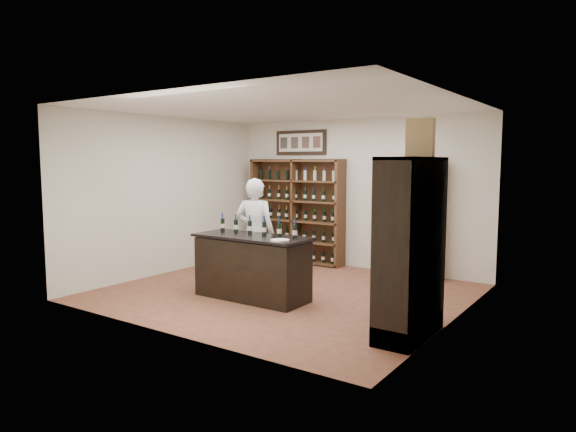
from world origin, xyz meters
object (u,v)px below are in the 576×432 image
object	(u,v)px
side_cabinet	(412,277)
wine_crate	(420,138)
counter_bottle_0	(223,225)
shopkeeper	(255,233)
tasting_counter	(252,267)
wine_shelf	(297,211)

from	to	relation	value
side_cabinet	wine_crate	world-z (taller)	wine_crate
counter_bottle_0	shopkeeper	bearing A→B (deg)	56.87
counter_bottle_0	side_cabinet	size ratio (longest dim) A/B	0.14
tasting_counter	wine_crate	world-z (taller)	wine_crate
side_cabinet	counter_bottle_0	bearing A→B (deg)	172.91
counter_bottle_0	tasting_counter	bearing A→B (deg)	-10.14
wine_crate	side_cabinet	bearing A→B (deg)	-86.46
tasting_counter	side_cabinet	xyz separation A→B (m)	(2.72, -0.30, 0.26)
shopkeeper	wine_crate	bearing A→B (deg)	146.57
side_cabinet	wine_crate	bearing A→B (deg)	97.99
counter_bottle_0	shopkeeper	size ratio (longest dim) A/B	0.16
shopkeeper	counter_bottle_0	bearing A→B (deg)	35.65
tasting_counter	shopkeeper	distance (m)	0.85
side_cabinet	shopkeeper	xyz separation A→B (m)	(-3.14, 0.90, 0.18)
tasting_counter	shopkeeper	size ratio (longest dim) A/B	1.01
counter_bottle_0	wine_crate	distance (m)	3.67
side_cabinet	shopkeeper	world-z (taller)	side_cabinet
side_cabinet	wine_crate	xyz separation A→B (m)	(-0.03, 0.23, 1.68)
tasting_counter	wine_crate	size ratio (longest dim) A/B	4.01
counter_bottle_0	wine_crate	xyz separation A→B (m)	(3.41, -0.20, 1.33)
wine_shelf	counter_bottle_0	bearing A→B (deg)	-82.28
side_cabinet	wine_crate	distance (m)	1.70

